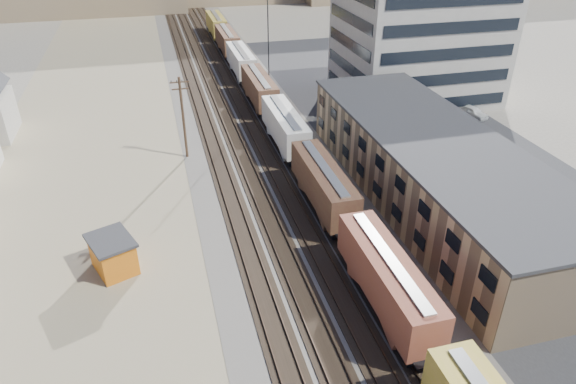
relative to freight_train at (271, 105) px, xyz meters
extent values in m
cube|color=#4C4742|center=(-3.80, 0.60, -2.76)|extent=(18.00, 200.00, 0.06)
cube|color=#867B5C|center=(-23.80, -9.40, -2.78)|extent=(24.00, 180.00, 0.03)
cube|color=#232326|center=(18.20, -14.40, -2.77)|extent=(26.00, 120.00, 0.04)
cube|color=black|center=(-8.80, 0.60, -2.69)|extent=(2.60, 200.00, 0.08)
cube|color=#38281E|center=(-9.52, 0.60, -2.57)|extent=(0.08, 200.00, 0.16)
cube|color=#38281E|center=(-8.08, 0.60, -2.57)|extent=(0.08, 200.00, 0.16)
cube|color=black|center=(-5.80, 0.60, -2.69)|extent=(2.60, 200.00, 0.08)
cube|color=#38281E|center=(-6.52, 0.60, -2.57)|extent=(0.08, 200.00, 0.16)
cube|color=#38281E|center=(-5.08, 0.60, -2.57)|extent=(0.08, 200.00, 0.16)
cube|color=black|center=(-2.80, 0.60, -2.69)|extent=(2.60, 200.00, 0.08)
cube|color=#38281E|center=(-3.52, 0.60, -2.57)|extent=(0.08, 200.00, 0.16)
cube|color=#38281E|center=(-2.08, 0.60, -2.57)|extent=(0.08, 200.00, 0.16)
cube|color=black|center=(0.00, 0.60, -2.69)|extent=(2.60, 200.00, 0.08)
cube|color=#38281E|center=(-0.72, 0.60, -2.57)|extent=(0.08, 200.00, 0.16)
cube|color=#38281E|center=(0.72, 0.60, -2.57)|extent=(0.08, 200.00, 0.16)
cube|color=black|center=(0.00, -43.07, -2.04)|extent=(2.20, 2.20, 0.90)
cube|color=black|center=(0.00, -32.92, -2.04)|extent=(2.20, 2.20, 0.90)
cube|color=brown|center=(0.00, -38.00, 0.11)|extent=(3.00, 13.34, 3.40)
cube|color=#B7B7B2|center=(0.00, -38.00, 1.89)|extent=(0.90, 12.33, 0.16)
cube|color=black|center=(0.00, -27.87, -2.04)|extent=(2.20, 2.20, 0.90)
cube|color=black|center=(0.00, -17.72, -2.04)|extent=(2.20, 2.20, 0.90)
cube|color=#4B2A20|center=(0.00, -22.80, 0.11)|extent=(3.00, 13.34, 3.40)
cube|color=#B7B7B2|center=(0.00, -22.80, 1.89)|extent=(0.90, 12.32, 0.16)
cube|color=black|center=(0.00, -12.68, -2.04)|extent=(2.20, 2.20, 0.90)
cube|color=black|center=(0.00, -2.52, -2.04)|extent=(2.20, 2.20, 0.90)
cube|color=silver|center=(0.00, -7.60, 0.11)|extent=(3.00, 13.34, 3.40)
cube|color=#B7B7B2|center=(0.00, -7.60, 1.89)|extent=(0.90, 12.33, 0.16)
cube|color=black|center=(0.00, 2.52, -2.04)|extent=(2.20, 2.20, 0.90)
cube|color=black|center=(0.00, 12.68, -2.04)|extent=(2.20, 2.20, 0.90)
cube|color=#4B2A20|center=(0.00, 7.60, 0.11)|extent=(3.00, 13.34, 3.40)
cube|color=#B7B7B2|center=(0.00, 7.60, 1.89)|extent=(0.90, 12.33, 0.16)
cube|color=black|center=(0.00, 17.73, -2.04)|extent=(2.20, 2.20, 0.90)
cube|color=black|center=(0.00, 27.88, -2.04)|extent=(2.20, 2.20, 0.90)
cube|color=silver|center=(0.00, 22.80, 0.11)|extent=(3.00, 13.34, 3.40)
cube|color=#B7B7B2|center=(0.00, 22.80, 1.89)|extent=(0.90, 12.32, 0.16)
cube|color=black|center=(0.00, 32.92, -2.04)|extent=(2.20, 2.20, 0.90)
cube|color=black|center=(0.00, 43.07, -2.04)|extent=(2.20, 2.20, 0.90)
cube|color=#4B2A20|center=(0.00, 38.00, 0.11)|extent=(3.00, 13.34, 3.40)
cube|color=#B7B7B2|center=(0.00, 38.00, 1.89)|extent=(0.90, 12.32, 0.16)
cube|color=black|center=(0.00, 48.12, -2.04)|extent=(2.20, 2.20, 0.90)
cube|color=black|center=(0.00, 58.27, -2.04)|extent=(2.20, 2.20, 0.90)
cube|color=gold|center=(0.00, 53.20, 0.11)|extent=(3.00, 13.34, 3.40)
cube|color=#B7B7B2|center=(0.00, 53.20, 1.89)|extent=(0.90, 12.32, 0.16)
cube|color=tan|center=(11.20, -24.40, 0.71)|extent=(12.00, 40.00, 7.00)
cube|color=#2D2D30|center=(11.20, -24.40, 4.31)|extent=(12.40, 40.40, 0.30)
cube|color=black|center=(5.15, -24.40, -0.59)|extent=(0.12, 36.00, 1.20)
cube|color=black|center=(5.15, -24.40, 2.41)|extent=(0.12, 36.00, 1.20)
cube|color=#9E998E|center=(24.20, 5.60, 6.21)|extent=(22.00, 18.00, 18.00)
cube|color=black|center=(13.15, 5.60, 6.21)|extent=(0.12, 16.00, 16.00)
cube|color=black|center=(24.20, -3.45, 6.21)|extent=(20.00, 0.12, 16.00)
cylinder|color=#382619|center=(-12.30, -7.40, 2.21)|extent=(0.32, 0.32, 10.00)
cube|color=#382619|center=(-12.30, -7.40, 6.61)|extent=(2.20, 0.14, 0.14)
cube|color=#382619|center=(-12.30, -7.40, 5.81)|extent=(1.90, 0.14, 0.14)
cylinder|color=black|center=(-11.70, -7.40, 6.76)|extent=(0.08, 0.08, 0.22)
cylinder|color=black|center=(2.20, 10.60, 6.21)|extent=(0.16, 0.16, 18.00)
cube|color=#C36312|center=(-20.25, -27.85, -1.34)|extent=(4.11, 4.66, 2.90)
cube|color=#2D2D30|center=(-20.25, -27.85, 0.21)|extent=(4.62, 5.17, 0.24)
cube|color=black|center=(-18.85, -27.30, -1.24)|extent=(0.44, 0.94, 0.97)
imported|color=navy|center=(22.19, -4.02, -2.08)|extent=(5.46, 5.11, 1.43)
imported|color=silver|center=(28.59, -4.91, -2.00)|extent=(3.25, 5.00, 1.58)
camera|label=1|loc=(-14.96, -65.14, 24.92)|focal=32.00mm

